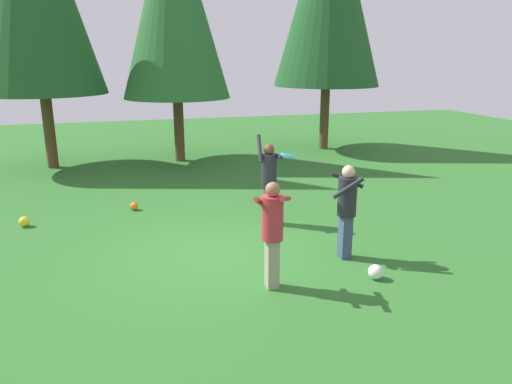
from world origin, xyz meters
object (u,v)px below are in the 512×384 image
Objects in this scene: ball_white at (375,272)px; ball_orange at (134,206)px; person_thrower at (269,176)px; ball_yellow at (24,222)px; person_bystander at (347,204)px; person_catcher at (272,226)px; frisbee at (288,155)px.

ball_orange is at bearing 127.14° from ball_white.
person_thrower is at bearing 105.87° from ball_white.
ball_yellow reaches higher than ball_orange.
ball_orange is 0.76× the size of ball_white.
person_thrower is 1.14× the size of person_bystander.
person_catcher is at bearing 48.95° from person_bystander.
person_thrower is 7.23× the size of frisbee.
person_thrower is 5.40m from ball_yellow.
ball_yellow is (-5.95, 3.41, -0.92)m from person_bystander.
person_catcher reaches higher than ball_yellow.
person_catcher is at bearing -118.87° from frisbee.
ball_yellow is at bearing 74.82° from person_catcher.
frisbee reaches higher than person_catcher.
ball_white is at bearing -52.12° from frisbee.
person_bystander is 6.37× the size of frisbee.
person_bystander is at bearing -36.21° from person_catcher.
ball_orange is 2.40m from ball_yellow.
person_bystander is 7.70× the size of ball_yellow.
frisbee is 2.49m from ball_white.
ball_orange is 6.16m from ball_white.
ball_orange is (-2.63, 3.51, -1.79)m from frisbee.
frisbee is at bearing -30.85° from ball_yellow.
ball_orange is at bearing -115.77° from person_thrower.
person_thrower is at bearing 83.60° from frisbee.
person_catcher is 1.61m from frisbee.
frisbee is (0.66, 1.20, 0.84)m from person_catcher.
person_thrower is at bearing -13.43° from ball_yellow.
ball_yellow is (-4.31, 4.17, -0.93)m from person_catcher.
person_catcher is at bearing 173.65° from ball_white.
person_thrower is at bearing 12.61° from person_catcher.
ball_yellow is at bearing -97.03° from person_thrower.
ball_orange is at bearing 51.57° from person_catcher.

